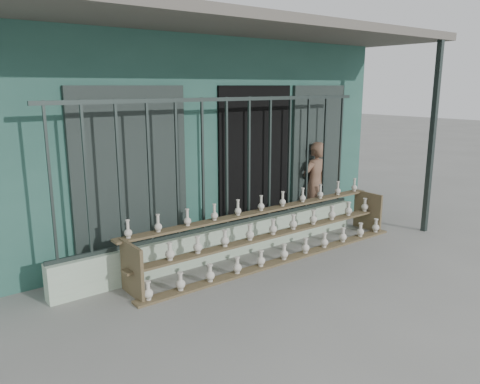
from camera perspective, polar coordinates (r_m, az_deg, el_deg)
ground at (r=5.88m, az=6.06°, el=-11.30°), size 60.00×60.00×0.00m
workshop_building at (r=8.95m, az=-12.78°, el=7.55°), size 7.40×6.60×3.21m
parapet_wall at (r=6.73m, az=-1.56°, el=-6.00°), size 5.00×0.20×0.45m
security_fence at (r=6.45m, az=-1.62°, el=3.49°), size 5.00×0.04×1.80m
shelf_rack at (r=6.68m, az=4.04°, el=-4.96°), size 4.50×0.68×0.85m
elderly_woman at (r=8.19m, az=9.08°, el=0.96°), size 0.55×0.38×1.46m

